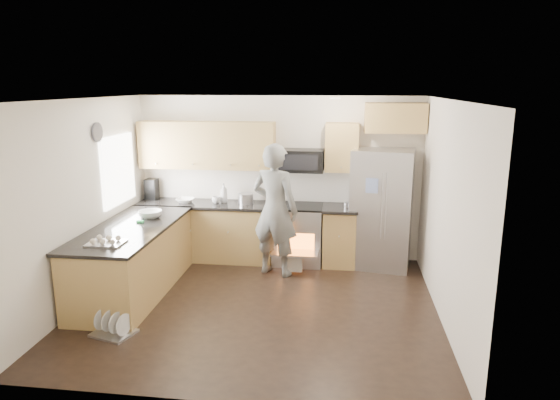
# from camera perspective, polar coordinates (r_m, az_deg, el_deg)

# --- Properties ---
(ground) EXTENTS (4.50, 4.50, 0.00)m
(ground) POSITION_cam_1_polar(r_m,az_deg,el_deg) (6.53, -2.53, -12.01)
(ground) COLOR black
(ground) RESTS_ON ground
(room_shell) EXTENTS (4.54, 4.04, 2.62)m
(room_shell) POSITION_cam_1_polar(r_m,az_deg,el_deg) (6.04, -3.01, 2.62)
(room_shell) COLOR white
(room_shell) RESTS_ON ground
(back_cabinet_run) EXTENTS (4.45, 0.64, 2.50)m
(back_cabinet_run) POSITION_cam_1_polar(r_m,az_deg,el_deg) (7.95, -4.62, -0.07)
(back_cabinet_run) COLOR #A47D41
(back_cabinet_run) RESTS_ON ground
(peninsula) EXTENTS (0.96, 2.36, 1.03)m
(peninsula) POSITION_cam_1_polar(r_m,az_deg,el_deg) (7.07, -16.42, -6.51)
(peninsula) COLOR #A47D41
(peninsula) RESTS_ON ground
(stove_range) EXTENTS (0.76, 0.97, 1.79)m
(stove_range) POSITION_cam_1_polar(r_m,az_deg,el_deg) (7.83, 2.06, -2.41)
(stove_range) COLOR #B7B7BC
(stove_range) RESTS_ON ground
(refrigerator) EXTENTS (1.00, 0.84, 1.83)m
(refrigerator) POSITION_cam_1_polar(r_m,az_deg,el_deg) (7.77, 11.51, -0.99)
(refrigerator) COLOR #B7B7BC
(refrigerator) RESTS_ON ground
(person) EXTENTS (0.83, 0.69, 1.96)m
(person) POSITION_cam_1_polar(r_m,az_deg,el_deg) (7.27, -0.58, -1.15)
(person) COLOR slate
(person) RESTS_ON ground
(dish_rack) EXTENTS (0.53, 0.47, 0.27)m
(dish_rack) POSITION_cam_1_polar(r_m,az_deg,el_deg) (6.14, -18.51, -13.71)
(dish_rack) COLOR #B7B7BC
(dish_rack) RESTS_ON ground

